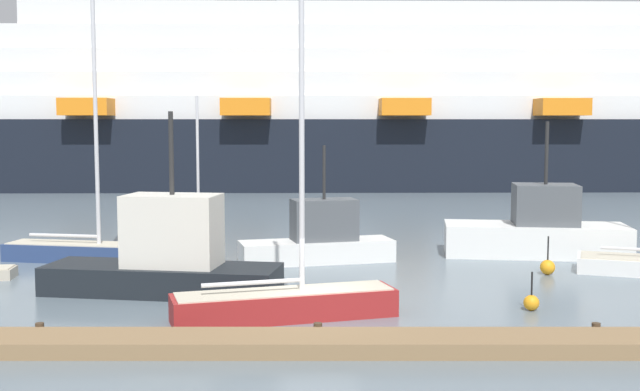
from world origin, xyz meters
name	(u,v)px	position (x,y,z in m)	size (l,w,h in m)	color
ground_plane	(319,319)	(0.00, 0.00, 0.00)	(600.00, 600.00, 0.00)	slate
dock_pier	(319,343)	(0.00, -3.40, 0.21)	(19.43, 1.96, 0.51)	olive
sailboat_0	(89,246)	(-10.17, 10.06, 0.67)	(7.48, 2.93, 13.43)	navy
sailboat_2	(192,266)	(-5.12, 7.08, 0.36)	(4.74, 2.28, 7.13)	white
sailboat_4	(286,298)	(-1.02, 0.02, 0.66)	(7.15, 3.51, 13.08)	maroon
fishing_boat_0	(539,231)	(10.02, 11.55, 1.14)	(8.45, 3.90, 6.13)	white
fishing_boat_1	(321,239)	(0.04, 9.93, 1.00)	(6.95, 3.54, 5.09)	white
fishing_boat_2	(168,258)	(-5.40, 3.62, 1.27)	(8.65, 3.78, 6.47)	black
channel_buoy_1	(549,267)	(9.19, 7.05, 0.31)	(0.60, 0.60, 1.55)	orange
channel_buoy_2	(533,302)	(6.92, 1.08, 0.27)	(0.51, 0.51, 1.27)	orange
cruise_ship	(463,110)	(13.68, 51.48, 7.25)	(115.75, 19.73, 22.52)	black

